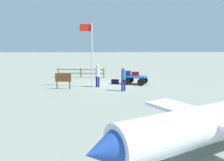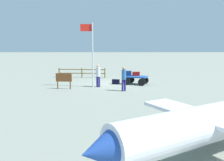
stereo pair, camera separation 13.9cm
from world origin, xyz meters
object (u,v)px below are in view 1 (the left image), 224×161
Objects in this scene: luggage_cart at (135,79)px; suitcase_dark at (135,74)px; worker_lead at (123,77)px; flagpole at (91,50)px; suitcase_tan at (115,82)px; airplane_near at (207,123)px; suitcase_olive at (127,73)px; signboard at (63,79)px; worker_trailing at (98,74)px.

luggage_cart is 3.57× the size of suitcase_dark.
flagpole is at bearing -32.98° from worker_lead.
flagpole reaches higher than suitcase_dark.
suitcase_tan is 13.05m from airplane_near.
suitcase_olive is at bearing -170.23° from suitcase_tan.
suitcase_tan is at bearing -151.99° from signboard.
suitcase_olive is 3.73m from flagpole.
luggage_cart is 0.28× the size of airplane_near.
luggage_cart is 3.25m from worker_trailing.
suitcase_olive reaches higher than luggage_cart.
suitcase_dark is at bearing -174.14° from suitcase_tan.
airplane_near is (-1.47, 12.96, 0.15)m from suitcase_olive.
airplane_near is at bearing 93.41° from suitcase_dark.
suitcase_dark is at bearing -158.08° from signboard.
luggage_cart is 0.45m from suitcase_dark.
airplane_near reaches higher than suitcase_tan.
airplane_near reaches higher than luggage_cart.
flagpole reaches higher than signboard.
suitcase_dark is at bearing -157.03° from flagpole.
worker_lead is at bearing 139.51° from worker_trailing.
airplane_near is at bearing 120.12° from signboard.
worker_lead is 10.14m from airplane_near.
luggage_cart is at bearing -160.36° from signboard.
suitcase_dark is 5.90m from signboard.
flagpole reaches higher than airplane_near.
suitcase_dark is 4.30m from flagpole.
airplane_near is (-0.80, 12.71, 0.56)m from luggage_cart.
worker_trailing is 2.59m from signboard.
suitcase_dark is 0.08× the size of airplane_near.
worker_lead is 0.23× the size of airplane_near.
luggage_cart is 1.22× the size of worker_lead.
suitcase_dark is 0.50× the size of signboard.
luggage_cart is 5.79m from signboard.
suitcase_olive is 0.39× the size of worker_lead.
worker_lead is 4.41m from signboard.
signboard reaches higher than suitcase_olive.
worker_lead is at bearing 69.16° from suitcase_dark.
airplane_near is at bearing 96.46° from suitcase_olive.
flagpole is (2.81, 1.48, 1.95)m from suitcase_olive.
suitcase_olive is 3.05m from worker_lead.
suitcase_dark is at bearing -110.84° from worker_lead.
luggage_cart is 1.78× the size of signboard.
worker_lead is at bearing 67.85° from luggage_cart.
flagpole is (2.36, -1.53, 1.85)m from worker_lead.
airplane_near reaches higher than worker_lead.
worker_trailing is at bearing -172.76° from flagpole.
flagpole is (1.85, 1.32, 2.63)m from suitcase_tan.
suitcase_tan is (0.96, 0.16, -0.68)m from suitcase_olive.
worker_trailing is at bearing 31.46° from suitcase_olive.
luggage_cart is 3.12× the size of suitcase_olive.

